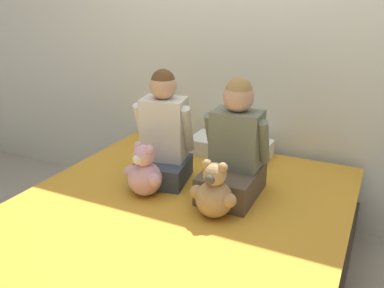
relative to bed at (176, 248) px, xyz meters
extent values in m
plane|color=#B2A899|center=(0.00, 0.00, -0.25)|extent=(14.00, 14.00, 0.00)
cube|color=silver|center=(0.00, 1.02, 1.00)|extent=(8.00, 0.06, 2.50)
cube|color=#473828|center=(0.00, 0.00, -0.12)|extent=(1.69, 1.90, 0.26)
cube|color=white|center=(0.00, 0.00, 0.12)|extent=(1.66, 1.86, 0.21)
cube|color=gold|center=(0.00, 0.00, 0.24)|extent=(1.67, 1.88, 0.03)
cube|color=#384251|center=(-0.21, 0.25, 0.32)|extent=(0.34, 0.35, 0.13)
cube|color=silver|center=(-0.22, 0.29, 0.56)|extent=(0.27, 0.21, 0.36)
sphere|color=tan|center=(-0.22, 0.29, 0.80)|extent=(0.15, 0.15, 0.15)
sphere|color=brown|center=(-0.22, 0.29, 0.83)|extent=(0.13, 0.13, 0.13)
cylinder|color=silver|center=(-0.36, 0.27, 0.57)|extent=(0.08, 0.16, 0.29)
cylinder|color=silver|center=(-0.09, 0.32, 0.57)|extent=(0.08, 0.16, 0.29)
cube|color=brown|center=(0.21, 0.25, 0.33)|extent=(0.28, 0.40, 0.15)
cube|color=slate|center=(0.21, 0.31, 0.56)|extent=(0.26, 0.17, 0.31)
sphere|color=tan|center=(0.21, 0.31, 0.79)|extent=(0.16, 0.16, 0.16)
sphere|color=#A37A42|center=(0.21, 0.31, 0.82)|extent=(0.14, 0.14, 0.14)
cylinder|color=slate|center=(0.07, 0.31, 0.57)|extent=(0.06, 0.14, 0.25)
cylinder|color=slate|center=(0.36, 0.31, 0.57)|extent=(0.06, 0.14, 0.25)
sphere|color=#DBA3B2|center=(-0.21, 0.06, 0.35)|extent=(0.19, 0.19, 0.19)
sphere|color=#DBA3B2|center=(-0.21, 0.06, 0.48)|extent=(0.12, 0.12, 0.12)
sphere|color=white|center=(-0.22, 0.01, 0.47)|extent=(0.05, 0.05, 0.05)
sphere|color=#DBA3B2|center=(-0.25, 0.06, 0.52)|extent=(0.05, 0.05, 0.05)
sphere|color=#DBA3B2|center=(-0.17, 0.05, 0.52)|extent=(0.05, 0.05, 0.05)
sphere|color=#DBA3B2|center=(-0.30, 0.06, 0.37)|extent=(0.07, 0.07, 0.07)
sphere|color=#DBA3B2|center=(-0.13, 0.02, 0.37)|extent=(0.07, 0.07, 0.07)
sphere|color=tan|center=(0.21, 0.01, 0.34)|extent=(0.18, 0.18, 0.18)
sphere|color=tan|center=(0.21, 0.01, 0.48)|extent=(0.11, 0.11, 0.11)
sphere|color=#4C4742|center=(0.21, -0.04, 0.47)|extent=(0.05, 0.05, 0.05)
sphere|color=tan|center=(0.17, 0.01, 0.52)|extent=(0.05, 0.05, 0.05)
sphere|color=tan|center=(0.25, 0.01, 0.52)|extent=(0.05, 0.05, 0.05)
sphere|color=tan|center=(0.12, 0.00, 0.37)|extent=(0.07, 0.07, 0.07)
sphere|color=tan|center=(0.30, -0.01, 0.37)|extent=(0.07, 0.07, 0.07)
cube|color=white|center=(0.00, 0.79, 0.31)|extent=(0.54, 0.26, 0.11)
camera|label=1|loc=(0.88, -1.62, 1.30)|focal=38.00mm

